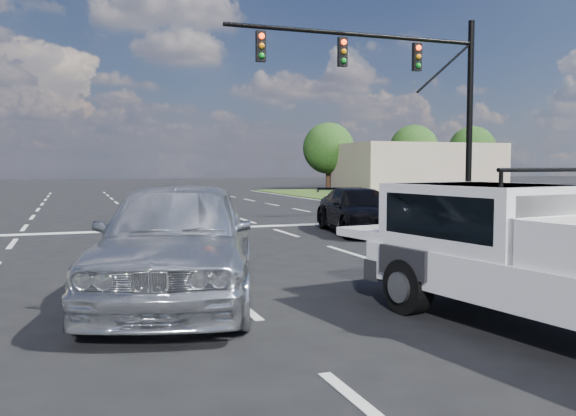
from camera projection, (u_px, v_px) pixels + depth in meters
name	position (u px, v px, depth m)	size (l,w,h in m)	color
ground	(354.00, 294.00, 8.92)	(160.00, 160.00, 0.00)	black
road_markings	(239.00, 241.00, 15.09)	(17.75, 60.00, 0.01)	silver
traffic_signal	(411.00, 83.00, 20.87)	(9.11, 0.31, 7.00)	black
building_right	(418.00, 167.00, 48.11)	(12.00, 7.00, 3.60)	tan
tree_far_d	(328.00, 148.00, 49.76)	(4.20, 4.20, 5.40)	#332114
tree_far_e	(414.00, 149.00, 52.43)	(4.20, 4.20, 5.40)	#332114
tree_far_f	(472.00, 150.00, 54.44)	(4.20, 4.20, 5.40)	#332114
pickup_truck	(551.00, 256.00, 6.81)	(2.55, 5.19, 1.86)	black
silver_sedan	(177.00, 240.00, 8.45)	(2.03, 5.04, 1.72)	silver
black_coupe	(359.00, 211.00, 17.01)	(1.75, 4.31, 1.25)	black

